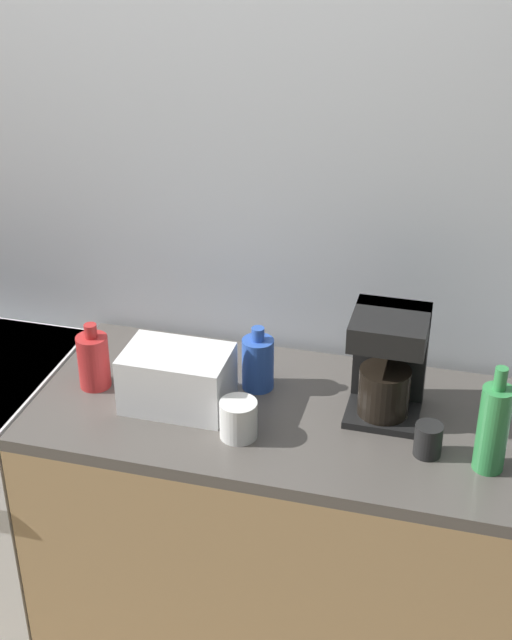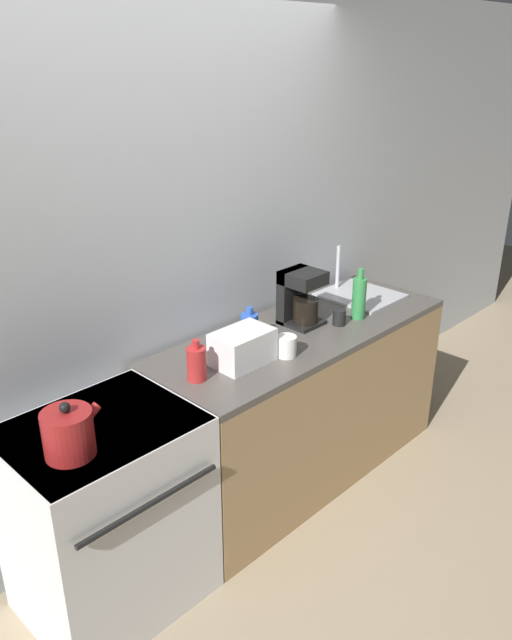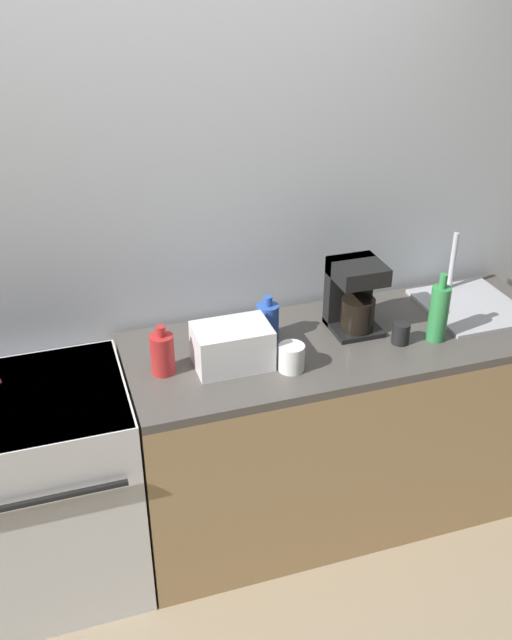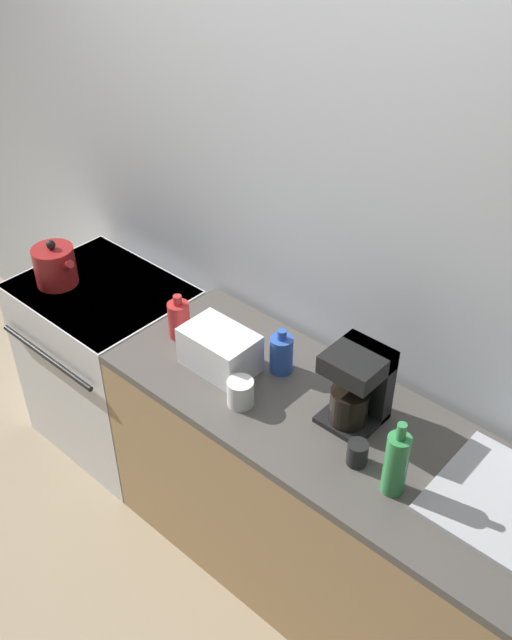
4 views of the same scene
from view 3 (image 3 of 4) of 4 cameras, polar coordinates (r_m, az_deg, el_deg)
The scene contains 12 objects.
ground_plane at distance 3.09m, azimuth -2.65°, elevation -20.95°, with size 12.00×12.00×0.00m, color tan.
wall_back at distance 2.88m, azimuth -7.07°, elevation 7.13°, with size 8.00×0.05×2.60m.
stove at distance 2.94m, azimuth -17.10°, elevation -12.99°, with size 0.75×0.64×0.90m.
counter_block at distance 3.16m, azimuth 6.93°, elevation -8.42°, with size 1.81×0.65×0.90m.
toaster at distance 2.67m, azimuth -1.92°, elevation -2.09°, with size 0.29×0.19×0.16m.
coffee_maker at distance 2.91m, azimuth 7.85°, elevation 2.10°, with size 0.19×0.20×0.30m.
sink_tray at distance 3.24m, azimuth 16.70°, elevation 1.27°, with size 0.40×0.44×0.28m.
bottle_blue at distance 2.84m, azimuth 0.93°, elevation -0.10°, with size 0.09×0.09×0.19m.
bottle_green at distance 2.91m, azimuth 14.41°, elevation 0.59°, with size 0.08×0.08×0.29m.
bottle_red at distance 2.65m, azimuth -7.50°, elevation -2.66°, with size 0.09×0.09×0.20m.
cup_black at distance 2.89m, azimuth 11.51°, elevation -1.04°, with size 0.07×0.07×0.09m.
cup_white at distance 2.66m, azimuth 2.86°, elevation -3.02°, with size 0.10×0.10×0.10m.
Camera 3 is at (-0.48, -1.92, 2.38)m, focal length 40.00 mm.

